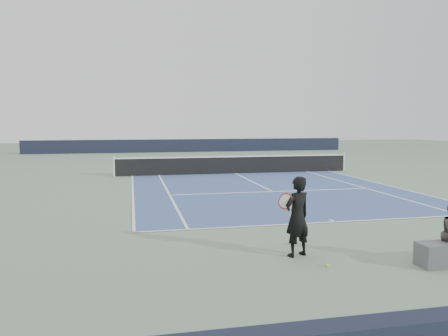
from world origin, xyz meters
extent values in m
plane|color=slate|center=(0.00, 0.00, 0.00)|extent=(80.00, 80.00, 0.00)
cube|color=#395087|center=(0.00, 0.00, 0.01)|extent=(10.97, 23.77, 0.01)
cylinder|color=silver|center=(-6.40, 0.00, 0.54)|extent=(0.10, 0.10, 1.07)
cylinder|color=silver|center=(6.40, 0.00, 0.54)|extent=(0.10, 0.10, 1.07)
cube|color=black|center=(0.00, 0.00, 0.46)|extent=(12.80, 0.03, 0.90)
cube|color=white|center=(0.00, 0.00, 0.93)|extent=(12.80, 0.04, 0.06)
cube|color=black|center=(0.00, 17.88, 0.60)|extent=(30.00, 0.25, 1.20)
imported|color=black|center=(-2.18, -14.55, 0.84)|extent=(0.75, 0.64, 1.68)
torus|color=#A2290D|center=(-2.46, -14.60, 1.18)|extent=(0.34, 0.18, 0.36)
cylinder|color=white|center=(-2.46, -14.60, 1.18)|extent=(0.29, 0.14, 0.32)
cylinder|color=white|center=(-2.34, -14.57, 0.92)|extent=(0.08, 0.13, 0.27)
sphere|color=#BDE42E|center=(-1.86, -15.33, 0.03)|extent=(0.07, 0.07, 0.07)
camera|label=1|loc=(-5.51, -22.90, 2.78)|focal=35.00mm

